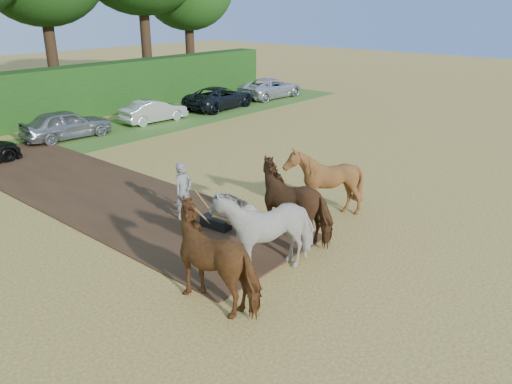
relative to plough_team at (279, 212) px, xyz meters
The scene contains 4 objects.
ground 2.65m from the plough_team, 159.75° to the left, with size 120.00×120.00×0.00m, color gold.
earth_strip 7.94m from the plough_team, 95.55° to the left, with size 4.50×17.00×0.05m, color #472D1C.
plough_team is the anchor object (origin of this frame).
parked_cars 15.04m from the plough_team, 82.86° to the left, with size 41.19×3.23×1.48m.
Camera 1 is at (-7.56, -8.44, 6.40)m, focal length 35.00 mm.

